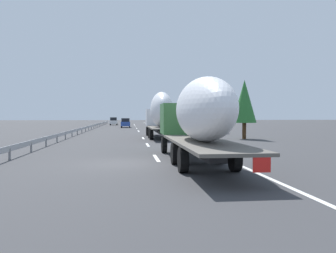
# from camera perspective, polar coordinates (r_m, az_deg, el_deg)

# --- Properties ---
(ground_plane) EXTENTS (260.00, 260.00, 0.00)m
(ground_plane) POSITION_cam_1_polar(r_m,az_deg,el_deg) (57.01, -6.82, -0.58)
(ground_plane) COLOR #38383A
(lane_stripe_0) EXTENTS (3.20, 0.20, 0.01)m
(lane_stripe_0) POSITION_cam_1_polar(r_m,az_deg,el_deg) (19.16, -1.94, -5.22)
(lane_stripe_0) COLOR white
(lane_stripe_0) RESTS_ON ground_plane
(lane_stripe_1) EXTENTS (3.20, 0.20, 0.01)m
(lane_stripe_1) POSITION_cam_1_polar(r_m,az_deg,el_deg) (27.79, -3.38, -3.04)
(lane_stripe_1) COLOR white
(lane_stripe_1) RESTS_ON ground_plane
(lane_stripe_2) EXTENTS (3.20, 0.20, 0.01)m
(lane_stripe_2) POSITION_cam_1_polar(r_m,az_deg,el_deg) (36.21, -4.12, -1.92)
(lane_stripe_2) COLOR white
(lane_stripe_2) RESTS_ON ground_plane
(lane_stripe_3) EXTENTS (3.20, 0.20, 0.01)m
(lane_stripe_3) POSITION_cam_1_polar(r_m,az_deg,el_deg) (51.75, -4.85, -0.81)
(lane_stripe_3) COLOR white
(lane_stripe_3) RESTS_ON ground_plane
(lane_stripe_4) EXTENTS (3.20, 0.20, 0.01)m
(lane_stripe_4) POSITION_cam_1_polar(r_m,az_deg,el_deg) (54.00, -4.93, -0.70)
(lane_stripe_4) COLOR white
(lane_stripe_4) RESTS_ON ground_plane
(lane_stripe_5) EXTENTS (3.20, 0.20, 0.01)m
(lane_stripe_5) POSITION_cam_1_polar(r_m,az_deg,el_deg) (64.79, -5.20, -0.29)
(lane_stripe_5) COLOR white
(lane_stripe_5) RESTS_ON ground_plane
(lane_stripe_6) EXTENTS (3.20, 0.20, 0.01)m
(lane_stripe_6) POSITION_cam_1_polar(r_m,az_deg,el_deg) (79.08, -5.44, 0.09)
(lane_stripe_6) COLOR white
(lane_stripe_6) RESTS_ON ground_plane
(lane_stripe_7) EXTENTS (3.20, 0.20, 0.01)m
(lane_stripe_7) POSITION_cam_1_polar(r_m,az_deg,el_deg) (87.56, -5.55, 0.25)
(lane_stripe_7) COLOR white
(lane_stripe_7) RESTS_ON ground_plane
(lane_stripe_8) EXTENTS (3.20, 0.20, 0.01)m
(lane_stripe_8) POSITION_cam_1_polar(r_m,az_deg,el_deg) (90.17, -5.58, 0.29)
(lane_stripe_8) COLOR white
(lane_stripe_8) RESTS_ON ground_plane
(lane_stripe_9) EXTENTS (3.20, 0.20, 0.01)m
(lane_stripe_9) POSITION_cam_1_polar(r_m,az_deg,el_deg) (94.16, -5.62, 0.36)
(lane_stripe_9) COLOR white
(lane_stripe_9) RESTS_ON ground_plane
(edge_line_right) EXTENTS (110.00, 0.20, 0.01)m
(edge_line_right) POSITION_cam_1_polar(r_m,az_deg,el_deg) (62.22, -1.73, -0.36)
(edge_line_right) COLOR white
(edge_line_right) RESTS_ON ground_plane
(truck_lead) EXTENTS (12.86, 2.55, 4.74)m
(truck_lead) POSITION_cam_1_polar(r_m,az_deg,el_deg) (36.10, -1.26, 2.23)
(truck_lead) COLOR silver
(truck_lead) RESTS_ON ground_plane
(truck_trailing) EXTENTS (14.23, 2.55, 4.04)m
(truck_trailing) POSITION_cam_1_polar(r_m,az_deg,el_deg) (16.79, 4.89, 1.79)
(truck_trailing) COLOR #387038
(truck_trailing) RESTS_ON ground_plane
(car_blue_sedan) EXTENTS (4.41, 1.80, 1.85)m
(car_blue_sedan) POSITION_cam_1_polar(r_m,az_deg,el_deg) (69.02, -7.02, 0.61)
(car_blue_sedan) COLOR #28479E
(car_blue_sedan) RESTS_ON ground_plane
(car_white_van) EXTENTS (4.39, 1.84, 1.94)m
(car_white_van) POSITION_cam_1_polar(r_m,az_deg,el_deg) (88.33, -8.96, 0.87)
(car_white_van) COLOR white
(car_white_van) RESTS_ON ground_plane
(road_sign) EXTENTS (0.10, 0.90, 3.22)m
(road_sign) POSITION_cam_1_polar(r_m,az_deg,el_deg) (55.19, 0.14, 1.67)
(road_sign) COLOR gray
(road_sign) RESTS_ON ground_plane
(tree_0) EXTENTS (2.63, 2.63, 6.87)m
(tree_0) POSITION_cam_1_polar(r_m,az_deg,el_deg) (67.72, 2.40, 3.51)
(tree_0) COLOR #472D19
(tree_0) RESTS_ON ground_plane
(tree_1) EXTENTS (3.86, 3.86, 7.64)m
(tree_1) POSITION_cam_1_polar(r_m,az_deg,el_deg) (99.47, -0.89, 3.15)
(tree_1) COLOR #472D19
(tree_1) RESTS_ON ground_plane
(tree_2) EXTENTS (3.54, 3.54, 6.43)m
(tree_2) POSITION_cam_1_polar(r_m,az_deg,el_deg) (103.20, 0.29, 2.62)
(tree_2) COLOR #472D19
(tree_2) RESTS_ON ground_plane
(tree_3) EXTENTS (2.49, 2.49, 5.30)m
(tree_3) POSITION_cam_1_polar(r_m,az_deg,el_deg) (75.49, 3.18, 2.61)
(tree_3) COLOR #472D19
(tree_3) RESTS_ON ground_plane
(tree_4) EXTENTS (3.43, 3.43, 5.64)m
(tree_4) POSITION_cam_1_polar(r_m,az_deg,el_deg) (47.74, 7.13, 3.31)
(tree_4) COLOR #472D19
(tree_4) RESTS_ON ground_plane
(tree_5) EXTENTS (2.41, 2.41, 5.94)m
(tree_5) POSITION_cam_1_polar(r_m,az_deg,el_deg) (35.57, 12.49, 4.03)
(tree_5) COLOR #472D19
(tree_5) RESTS_ON ground_plane
(guardrail_median) EXTENTS (94.00, 0.10, 0.76)m
(guardrail_median) POSITION_cam_1_polar(r_m,az_deg,el_deg) (60.31, -12.52, 0.07)
(guardrail_median) COLOR #9EA0A5
(guardrail_median) RESTS_ON ground_plane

